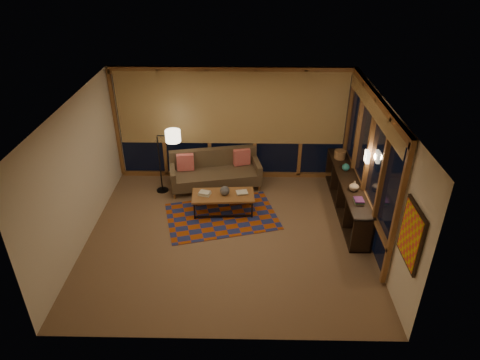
{
  "coord_description": "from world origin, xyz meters",
  "views": [
    {
      "loc": [
        0.36,
        -6.8,
        5.17
      ],
      "look_at": [
        0.23,
        0.13,
        1.2
      ],
      "focal_mm": 32.0,
      "sensor_mm": 36.0,
      "label": 1
    }
  ],
  "objects_px": {
    "sofa": "(215,171)",
    "coffee_table": "(223,203)",
    "bookshelf": "(347,194)",
    "floor_lamp": "(160,161)"
  },
  "relations": [
    {
      "from": "coffee_table",
      "to": "bookshelf",
      "type": "bearing_deg",
      "value": -0.28
    },
    {
      "from": "sofa",
      "to": "coffee_table",
      "type": "xyz_separation_m",
      "value": [
        0.24,
        -1.04,
        -0.2
      ]
    },
    {
      "from": "bookshelf",
      "to": "coffee_table",
      "type": "bearing_deg",
      "value": -176.59
    },
    {
      "from": "bookshelf",
      "to": "sofa",
      "type": "bearing_deg",
      "value": 162.86
    },
    {
      "from": "floor_lamp",
      "to": "coffee_table",
      "type": "bearing_deg",
      "value": -27.85
    },
    {
      "from": "coffee_table",
      "to": "bookshelf",
      "type": "xyz_separation_m",
      "value": [
        2.63,
        0.16,
        0.16
      ]
    },
    {
      "from": "floor_lamp",
      "to": "bookshelf",
      "type": "xyz_separation_m",
      "value": [
        4.1,
        -0.7,
        -0.39
      ]
    },
    {
      "from": "coffee_table",
      "to": "floor_lamp",
      "type": "height_order",
      "value": "floor_lamp"
    },
    {
      "from": "floor_lamp",
      "to": "bookshelf",
      "type": "bearing_deg",
      "value": -7.26
    },
    {
      "from": "floor_lamp",
      "to": "sofa",
      "type": "bearing_deg",
      "value": 10.96
    }
  ]
}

